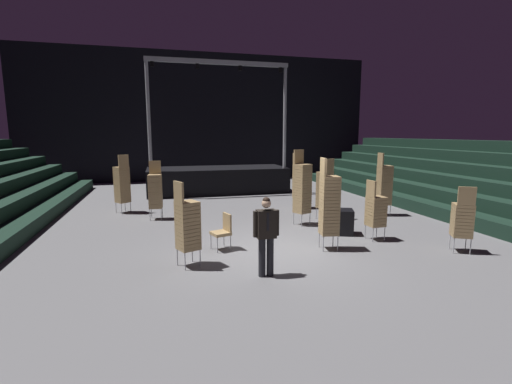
# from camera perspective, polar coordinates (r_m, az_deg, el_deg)

# --- Properties ---
(ground_plane) EXTENTS (22.00, 30.00, 0.10)m
(ground_plane) POSITION_cam_1_polar(r_m,az_deg,el_deg) (9.63, 3.03, -9.28)
(ground_plane) COLOR slate
(arena_end_wall) EXTENTS (22.00, 0.30, 8.00)m
(arena_end_wall) POSITION_cam_1_polar(r_m,az_deg,el_deg) (23.88, -8.17, 11.51)
(arena_end_wall) COLOR black
(arena_end_wall) RESTS_ON ground_plane
(bleacher_bank_right) EXTENTS (4.50, 24.00, 2.70)m
(bleacher_bank_right) POSITION_cam_1_polar(r_m,az_deg,el_deg) (15.18, 35.03, 1.29)
(bleacher_bank_right) COLOR black
(bleacher_bank_right) RESTS_ON ground_plane
(stage_riser) EXTENTS (6.98, 2.73, 6.34)m
(stage_riser) POSITION_cam_1_polar(r_m,az_deg,el_deg) (18.78, -6.07, 2.21)
(stage_riser) COLOR black
(stage_riser) RESTS_ON ground_plane
(man_with_tie) EXTENTS (0.57, 0.24, 1.71)m
(man_with_tie) POSITION_cam_1_polar(r_m,az_deg,el_deg) (7.62, 1.62, -6.30)
(man_with_tie) COLOR black
(man_with_tie) RESTS_ON ground_plane
(chair_stack_front_left) EXTENTS (0.49, 0.49, 2.31)m
(chair_stack_front_left) POSITION_cam_1_polar(r_m,az_deg,el_deg) (14.09, 19.47, 1.14)
(chair_stack_front_left) COLOR #B2B5BA
(chair_stack_front_left) RESTS_ON ground_plane
(chair_stack_front_right) EXTENTS (0.57, 0.57, 2.48)m
(chair_stack_front_right) POSITION_cam_1_polar(r_m,az_deg,el_deg) (11.99, 7.27, 0.67)
(chair_stack_front_right) COLOR #B2B5BA
(chair_stack_front_right) RESTS_ON ground_plane
(chair_stack_mid_left) EXTENTS (0.45, 0.45, 1.71)m
(chair_stack_mid_left) POSITION_cam_1_polar(r_m,az_deg,el_deg) (10.79, 18.27, -2.71)
(chair_stack_mid_left) COLOR #B2B5BA
(chair_stack_mid_left) RESTS_ON ground_plane
(chair_stack_mid_right) EXTENTS (0.50, 0.50, 2.39)m
(chair_stack_mid_right) POSITION_cam_1_polar(r_m,az_deg,el_deg) (9.52, 11.43, -1.92)
(chair_stack_mid_right) COLOR #B2B5BA
(chair_stack_mid_right) RESTS_ON ground_plane
(chair_stack_mid_centre) EXTENTS (0.60, 0.60, 1.71)m
(chair_stack_mid_centre) POSITION_cam_1_polar(r_m,az_deg,el_deg) (10.56, 29.66, -3.72)
(chair_stack_mid_centre) COLOR #B2B5BA
(chair_stack_mid_centre) RESTS_ON ground_plane
(chair_stack_rear_left) EXTENTS (0.59, 0.59, 2.14)m
(chair_stack_rear_left) POSITION_cam_1_polar(r_m,az_deg,el_deg) (12.95, 10.76, 0.46)
(chair_stack_rear_left) COLOR #B2B5BA
(chair_stack_rear_left) RESTS_ON ground_plane
(chair_stack_rear_right) EXTENTS (0.48, 0.48, 2.05)m
(chair_stack_rear_right) POSITION_cam_1_polar(r_m,az_deg,el_deg) (13.16, -15.53, 0.24)
(chair_stack_rear_right) COLOR #B2B5BA
(chair_stack_rear_right) RESTS_ON ground_plane
(chair_stack_rear_centre) EXTENTS (0.62, 0.62, 2.22)m
(chair_stack_rear_centre) POSITION_cam_1_polar(r_m,az_deg,el_deg) (14.61, -20.28, 1.20)
(chair_stack_rear_centre) COLOR #B2B5BA
(chair_stack_rear_centre) RESTS_ON ground_plane
(chair_stack_aisle_left) EXTENTS (0.45, 0.45, 2.22)m
(chair_stack_aisle_left) POSITION_cam_1_polar(r_m,az_deg,el_deg) (14.67, 6.79, 1.73)
(chair_stack_aisle_left) COLOR #B2B5BA
(chair_stack_aisle_left) RESTS_ON ground_plane
(chair_stack_aisle_right) EXTENTS (0.58, 0.58, 1.96)m
(chair_stack_aisle_right) POSITION_cam_1_polar(r_m,az_deg,el_deg) (8.32, -10.72, -4.99)
(chair_stack_aisle_right) COLOR #B2B5BA
(chair_stack_aisle_right) RESTS_ON ground_plane
(equipment_road_case) EXTENTS (1.06, 0.89, 0.75)m
(equipment_road_case) POSITION_cam_1_polar(r_m,az_deg,el_deg) (11.22, 12.66, -4.57)
(equipment_road_case) COLOR black
(equipment_road_case) RESTS_ON ground_plane
(loose_chair_near_man) EXTENTS (0.55, 0.55, 0.95)m
(loose_chair_near_man) POSITION_cam_1_polar(r_m,az_deg,el_deg) (9.50, -5.20, -5.88)
(loose_chair_near_man) COLOR #B2B5BA
(loose_chair_near_man) RESTS_ON ground_plane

